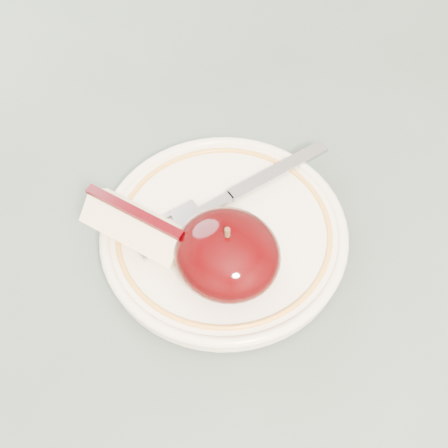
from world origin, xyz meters
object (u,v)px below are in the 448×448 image
Objects in this scene: apple_half at (227,254)px; fork at (229,197)px; table at (146,259)px; plate at (224,234)px.

fork is at bearing 128.47° from apple_half.
table is 0.14m from fork.
apple_half is (0.11, -0.01, 0.13)m from table.
plate is at bearing 14.39° from table.
apple_half is 0.44× the size of fork.
fork is at bearing 35.36° from table.
plate is 2.47× the size of apple_half.
plate is at bearing 133.57° from apple_half.
table is 4.85× the size of fork.
plate reaches higher than table.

